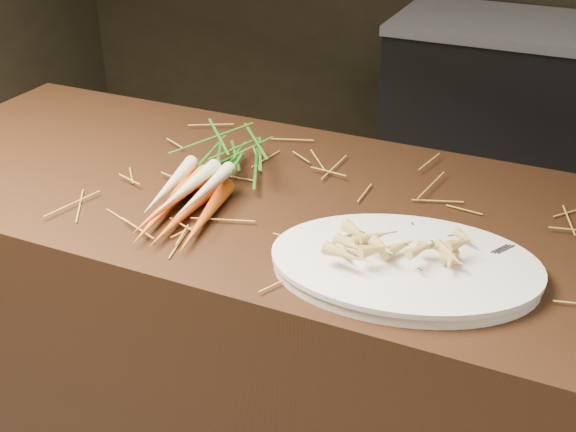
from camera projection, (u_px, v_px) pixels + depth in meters
name	position (u px, v px, depth m)	size (l,w,h in m)	color
main_counter	(410.00, 407.00, 1.55)	(2.40, 0.70, 0.90)	black
straw_bedding	(431.00, 222.00, 1.33)	(1.40, 0.60, 0.02)	#A7872A
root_veg_bunch	(215.00, 170.00, 1.45)	(0.19, 0.48, 0.09)	#E34E0A
serving_platter	(405.00, 268.00, 1.19)	(0.44, 0.29, 0.02)	white
roasted_veg_heap	(406.00, 249.00, 1.17)	(0.22, 0.16, 0.05)	#A98B3C
serving_fork	(504.00, 278.00, 1.14)	(0.01, 0.17, 0.00)	silver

